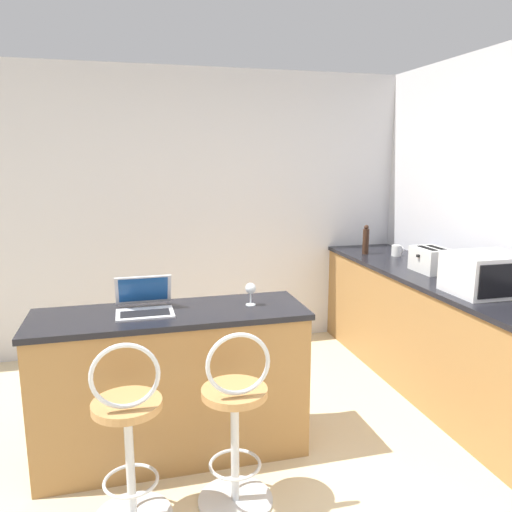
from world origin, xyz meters
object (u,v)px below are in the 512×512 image
bar_stool_near (129,440)px  toaster (431,260)px  wine_glass_short (251,289)px  pepper_mill (366,240)px  bar_stool_far (235,425)px  mug_white (397,251)px  mug_blue (428,255)px  microwave (486,274)px  laptop (144,303)px

bar_stool_near → toaster: toaster is taller
wine_glass_short → pepper_mill: bearing=42.6°
bar_stool_far → mug_white: 2.62m
wine_glass_short → mug_blue: (1.85, 0.94, -0.05)m
microwave → pepper_mill: (-0.13, 1.46, -0.00)m
mug_white → pepper_mill: (-0.23, 0.16, 0.08)m
toaster → wine_glass_short: bearing=-162.0°
toaster → mug_white: bearing=83.5°
microwave → mug_blue: microwave is taller
wine_glass_short → pepper_mill: size_ratio=0.50×
bar_stool_near → pepper_mill: pepper_mill is taller
wine_glass_short → toaster: bearing=18.0°
laptop → mug_white: (2.31, 1.13, -0.00)m
bar_stool_far → mug_blue: (2.08, 1.50, 0.50)m
bar_stool_far → laptop: laptop is taller
bar_stool_far → pepper_mill: 2.58m
bar_stool_near → wine_glass_short: (0.75, 0.57, 0.56)m
bar_stool_near → bar_stool_far: size_ratio=1.00×
bar_stool_near → microwave: bearing=10.5°
toaster → mug_white: (0.07, 0.65, -0.05)m
mug_blue → microwave: bearing=-104.7°
mug_white → bar_stool_far: bearing=-137.6°
toaster → pepper_mill: (-0.16, 0.80, 0.04)m
mug_white → mug_blue: (0.18, -0.23, -0.00)m
mug_white → mug_blue: bearing=-51.9°
wine_glass_short → pepper_mill: pepper_mill is taller
bar_stool_near → toaster: 2.65m
bar_stool_near → wine_glass_short: wine_glass_short is taller
laptop → wine_glass_short: bearing=-3.1°
bar_stool_near → microwave: 2.44m
mug_blue → bar_stool_far: bearing=-144.1°
bar_stool_near → mug_blue: 3.05m
bar_stool_near → mug_blue: (2.61, 1.50, 0.50)m
bar_stool_near → pepper_mill: (2.19, 1.89, 0.59)m
bar_stool_far → microwave: 1.94m
bar_stool_far → wine_glass_short: (0.22, 0.57, 0.56)m
bar_stool_far → toaster: bearing=30.8°
bar_stool_near → microwave: (2.33, 0.43, 0.59)m
bar_stool_far → laptop: (-0.41, 0.60, 0.51)m
toaster → mug_blue: bearing=58.8°
bar_stool_far → bar_stool_near: bearing=180.0°
toaster → wine_glass_short: 1.68m
toaster → mug_white: 0.65m
bar_stool_near → mug_white: size_ratio=9.52×
laptop → bar_stool_far: bearing=-55.5°
bar_stool_far → mug_blue: 2.61m
pepper_mill → bar_stool_far: bearing=-131.4°
bar_stool_far → pepper_mill: size_ratio=3.55×
toaster → wine_glass_short: toaster is taller
bar_stool_far → microwave: (1.80, 0.43, 0.59)m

